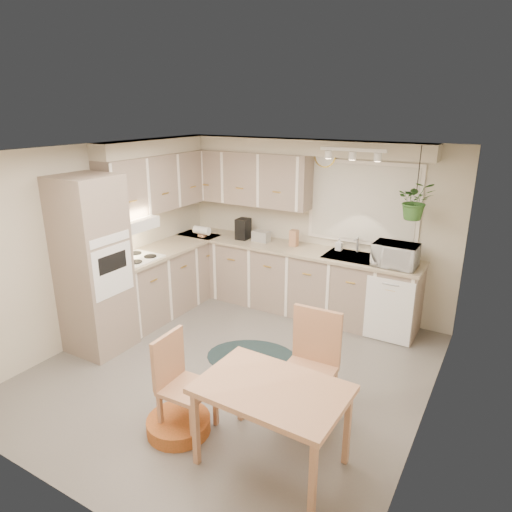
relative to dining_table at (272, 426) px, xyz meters
The scene contains 35 objects.
floor 1.49m from the dining_table, 135.50° to the left, with size 4.20×4.20×0.00m, color #656259.
ceiling 2.50m from the dining_table, 135.50° to the left, with size 4.20×4.20×0.00m, color white.
wall_back 3.39m from the dining_table, 108.35° to the left, with size 4.00×0.04×2.40m, color beige.
wall_front 1.72m from the dining_table, 133.63° to the right, with size 4.00×0.04×2.40m, color beige.
wall_left 3.31m from the dining_table, 161.49° to the left, with size 0.04×4.20×2.40m, color beige.
wall_right 1.63m from the dining_table, 46.43° to the left, with size 0.04×4.20×2.40m, color beige.
base_cab_left 3.32m from the dining_table, 145.33° to the left, with size 0.60×1.85×0.90m, color gray.
base_cab_back 3.08m from the dining_table, 113.66° to the left, with size 3.60×0.60×0.90m, color gray.
counter_left 3.36m from the dining_table, 145.23° to the left, with size 0.64×1.89×0.04m, color tan.
counter_back 3.11m from the dining_table, 113.74° to the left, with size 3.64×0.64×0.04m, color tan.
oven_stack 2.87m from the dining_table, 166.69° to the left, with size 0.65×0.65×2.10m, color gray.
wall_oven_face 2.57m from the dining_table, 164.99° to the left, with size 0.02×0.56×0.58m, color white.
upper_cab_left 3.79m from the dining_table, 144.81° to the left, with size 0.35×2.00×0.75m, color gray.
upper_cab_back 3.86m from the dining_table, 124.67° to the left, with size 2.00×0.35×0.75m, color gray.
soffit_left 4.02m from the dining_table, 145.05° to the left, with size 0.30×2.00×0.20m, color beige.
soffit_back 3.75m from the dining_table, 112.59° to the left, with size 3.60×0.30×0.20m, color beige.
cooktop 3.07m from the dining_table, 154.13° to the left, with size 0.52×0.58×0.02m, color white.
range_hood 3.21m from the dining_table, 154.30° to the left, with size 0.40×0.60×0.14m, color white.
window_blinds 3.34m from the dining_table, 96.17° to the left, with size 1.40×0.02×1.00m, color silver.
window_frame 3.35m from the dining_table, 96.15° to the left, with size 1.50×0.02×1.10m, color white.
sink 2.89m from the dining_table, 96.76° to the left, with size 0.70×0.48×0.10m, color #ACAFB3.
dishwasher_front 2.52m from the dining_table, 83.93° to the left, with size 0.58×0.01×0.83m, color white.
track_light_bar 3.25m from the dining_table, 97.41° to the left, with size 0.80×0.04×0.04m, color white.
wall_clock 3.69m from the dining_table, 105.98° to the left, with size 0.30×0.30×0.03m, color #E6C451.
dining_table is the anchor object (origin of this frame).
chair_left 0.85m from the dining_table, behind, with size 0.43×0.43×0.92m, color tan.
chair_back 0.67m from the dining_table, 88.70° to the left, with size 0.49×0.49×1.05m, color tan.
braided_rug 1.71m from the dining_table, 126.43° to the left, with size 1.06×0.79×0.01m, color black.
pet_bed 0.96m from the dining_table, behind, with size 0.58×0.58×0.13m, color #BC5525.
microwave 2.83m from the dining_table, 84.99° to the left, with size 0.52×0.29×0.35m, color white.
soap_bottle 3.08m from the dining_table, 100.98° to the left, with size 0.08×0.18×0.08m, color white.
hanging_plant 3.06m from the dining_table, 81.51° to the left, with size 0.41×0.45×0.35m, color #336327.
coffee_maker 3.54m from the dining_table, 125.55° to the left, with size 0.17×0.21×0.30m, color black.
toaster 3.38m from the dining_table, 121.21° to the left, with size 0.25×0.14×0.15m, color #ACAFB3.
knife_block 3.18m from the dining_table, 112.81° to the left, with size 0.10×0.10×0.23m, color tan.
Camera 1 is at (2.47, -3.72, 2.81)m, focal length 32.00 mm.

